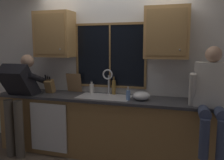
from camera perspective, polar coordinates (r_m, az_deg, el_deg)
The scene contains 22 objects.
back_wall at distance 3.90m, azimuth 0.50°, elevation 2.15°, with size 5.88×0.12×2.55m, color silver.
window_glass at distance 3.83m, azimuth -0.45°, elevation 5.79°, with size 1.10×0.02×0.95m, color black.
window_frame_top at distance 3.83m, azimuth -0.51°, elevation 13.15°, with size 1.17×0.02×0.04m, color olive.
window_frame_bottom at distance 3.88m, azimuth -0.49°, elevation -1.51°, with size 1.17×0.02×0.04m, color olive.
window_frame_left at distance 4.03m, azimuth -8.26°, elevation 5.82°, with size 0.04×0.02×0.95m, color olive.
window_frame_right at distance 3.69m, azimuth 7.97°, elevation 5.62°, with size 0.04×0.02×0.95m, color olive.
window_mullion_center at distance 3.82m, azimuth -0.51°, elevation 5.78°, with size 0.02×0.02×0.95m, color olive.
lower_cabinet_run at distance 3.76m, azimuth -1.06°, elevation -11.16°, with size 3.48×0.58×0.88m, color #A07744.
countertop at distance 3.62m, azimuth -1.18°, elevation -4.37°, with size 3.54×0.62×0.04m, color #38383D.
dishwasher_front at distance 3.82m, azimuth -14.85°, elevation -10.85°, with size 0.60×0.02×0.74m, color white.
upper_cabinet_left at distance 4.04m, azimuth -13.44°, elevation 10.44°, with size 0.61×0.36×0.72m.
upper_cabinet_right at distance 3.51m, azimuth 12.92°, elevation 10.83°, with size 0.61×0.36×0.72m.
sink at distance 3.66m, azimuth -1.81°, elevation -5.48°, with size 0.80×0.46×0.21m.
faucet at distance 3.76m, azimuth -0.85°, elevation 0.35°, with size 0.18×0.09×0.40m.
person_standing at distance 3.97m, azimuth -21.13°, elevation -2.97°, with size 0.53×0.70×1.54m.
person_sitting_on_counter at distance 3.16m, azimuth 22.64°, elevation -3.06°, with size 0.54×0.63×1.26m.
knife_block at distance 4.03m, azimuth -14.53°, elevation -1.46°, with size 0.12×0.18×0.32m.
cutting_board at distance 4.03m, azimuth -8.98°, elevation -0.66°, with size 0.25×0.02×0.31m, color #997047.
mixing_bowl at distance 3.44m, azimuth 6.98°, elevation -3.77°, with size 0.25×0.25×0.13m, color silver.
soap_dispenser at distance 3.41m, azimuth 3.85°, elevation -3.53°, with size 0.06×0.07×0.20m.
bottle_green_glass at distance 3.78m, azimuth 0.42°, elevation -1.63°, with size 0.06×0.06×0.29m.
bottle_tall_clear at distance 3.88m, azimuth -4.85°, elevation -1.97°, with size 0.07×0.07×0.20m.
Camera 1 is at (1.10, -3.66, 1.69)m, focal length 38.58 mm.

